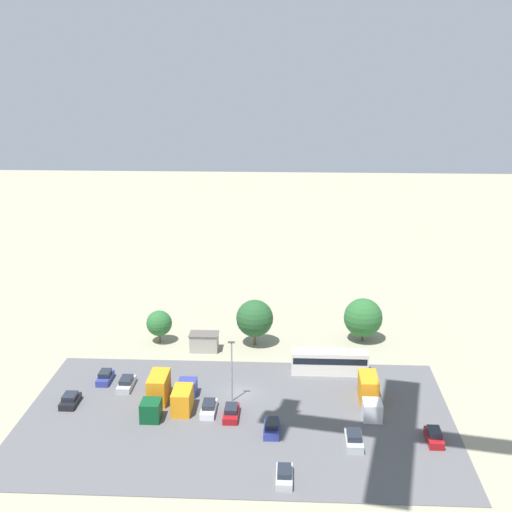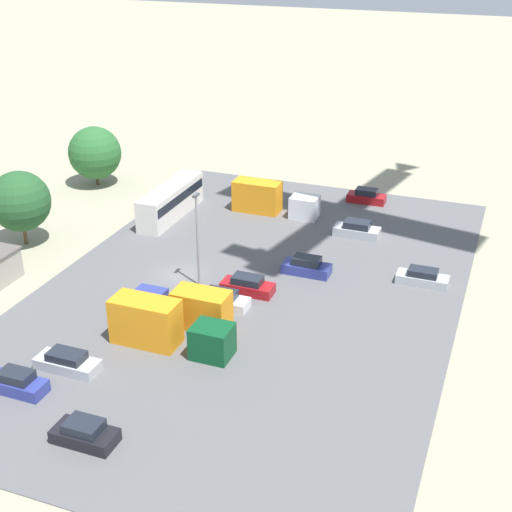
{
  "view_description": "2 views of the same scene",
  "coord_description": "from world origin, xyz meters",
  "px_view_note": "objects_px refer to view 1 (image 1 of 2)",
  "views": [
    {
      "loc": [
        -6.68,
        88.05,
        43.54
      ],
      "look_at": [
        -3.1,
        19.85,
        24.83
      ],
      "focal_mm": 50.0,
      "sensor_mm": 36.0,
      "label": 1
    },
    {
      "loc": [
        50.59,
        26.61,
        29.26
      ],
      "look_at": [
        -1.09,
        6.95,
        2.72
      ],
      "focal_mm": 50.0,
      "sensor_mm": 36.0,
      "label": 2
    }
  ],
  "objects_px": {
    "parked_car_5": "(284,475)",
    "parked_car_8": "(231,412)",
    "parked_car_7": "(105,377)",
    "parked_truck_0": "(157,394)",
    "parked_car_1": "(434,436)",
    "parked_car_4": "(354,439)",
    "parked_car_0": "(126,383)",
    "parked_truck_2": "(184,396)",
    "shed_building": "(204,342)",
    "bus": "(330,361)",
    "parked_car_3": "(272,428)",
    "parked_truck_1": "(369,394)",
    "parked_car_6": "(209,408)",
    "parked_car_2": "(70,400)"
  },
  "relations": [
    {
      "from": "parked_car_5",
      "to": "parked_car_8",
      "type": "distance_m",
      "value": 15.35
    },
    {
      "from": "parked_car_7",
      "to": "parked_truck_0",
      "type": "xyz_separation_m",
      "value": [
        -8.6,
        6.7,
        0.97
      ]
    },
    {
      "from": "parked_car_1",
      "to": "parked_truck_0",
      "type": "distance_m",
      "value": 35.26
    },
    {
      "from": "parked_car_4",
      "to": "parked_car_5",
      "type": "distance_m",
      "value": 11.2
    },
    {
      "from": "parked_car_0",
      "to": "parked_truck_2",
      "type": "distance_m",
      "value": 10.19
    },
    {
      "from": "shed_building",
      "to": "bus",
      "type": "distance_m",
      "value": 20.53
    },
    {
      "from": "parked_car_4",
      "to": "parked_car_8",
      "type": "bearing_deg",
      "value": -21.62
    },
    {
      "from": "parked_car_7",
      "to": "parked_truck_2",
      "type": "relative_size",
      "value": 0.5
    },
    {
      "from": "shed_building",
      "to": "parked_car_4",
      "type": "bearing_deg",
      "value": 127.55
    },
    {
      "from": "parked_car_3",
      "to": "parked_car_5",
      "type": "xyz_separation_m",
      "value": [
        -1.67,
        10.07,
        -0.08
      ]
    },
    {
      "from": "parked_car_3",
      "to": "parked_car_8",
      "type": "height_order",
      "value": "parked_car_3"
    },
    {
      "from": "parked_car_8",
      "to": "parked_car_5",
      "type": "bearing_deg",
      "value": 116.71
    },
    {
      "from": "parked_car_1",
      "to": "parked_truck_1",
      "type": "relative_size",
      "value": 0.45
    },
    {
      "from": "bus",
      "to": "parked_car_8",
      "type": "height_order",
      "value": "bus"
    },
    {
      "from": "parked_car_6",
      "to": "parked_truck_0",
      "type": "bearing_deg",
      "value": -12.58
    },
    {
      "from": "parked_car_3",
      "to": "parked_car_7",
      "type": "bearing_deg",
      "value": -28.76
    },
    {
      "from": "parked_truck_2",
      "to": "parked_car_3",
      "type": "bearing_deg",
      "value": -28.41
    },
    {
      "from": "parked_car_2",
      "to": "parked_car_5",
      "type": "height_order",
      "value": "parked_car_2"
    },
    {
      "from": "parked_car_3",
      "to": "parked_car_5",
      "type": "bearing_deg",
      "value": 99.42
    },
    {
      "from": "bus",
      "to": "parked_car_6",
      "type": "relative_size",
      "value": 2.36
    },
    {
      "from": "parked_car_8",
      "to": "parked_truck_1",
      "type": "bearing_deg",
      "value": -166.3
    },
    {
      "from": "parked_car_7",
      "to": "parked_car_0",
      "type": "bearing_deg",
      "value": 153.83
    },
    {
      "from": "parked_car_3",
      "to": "parked_car_5",
      "type": "relative_size",
      "value": 0.96
    },
    {
      "from": "parked_truck_1",
      "to": "parked_car_6",
      "type": "bearing_deg",
      "value": 8.67
    },
    {
      "from": "shed_building",
      "to": "parked_truck_2",
      "type": "distance_m",
      "value": 18.77
    },
    {
      "from": "parked_car_7",
      "to": "parked_truck_1",
      "type": "distance_m",
      "value": 36.68
    },
    {
      "from": "bus",
      "to": "parked_car_8",
      "type": "distance_m",
      "value": 19.05
    },
    {
      "from": "bus",
      "to": "parked_truck_2",
      "type": "height_order",
      "value": "bus"
    },
    {
      "from": "parked_car_0",
      "to": "parked_truck_2",
      "type": "xyz_separation_m",
      "value": [
        -8.78,
        5.11,
        0.79
      ]
    },
    {
      "from": "parked_car_7",
      "to": "shed_building",
      "type": "bearing_deg",
      "value": -136.22
    },
    {
      "from": "parked_car_2",
      "to": "parked_car_3",
      "type": "relative_size",
      "value": 0.93
    },
    {
      "from": "parked_car_7",
      "to": "parked_truck_0",
      "type": "distance_m",
      "value": 10.95
    },
    {
      "from": "bus",
      "to": "parked_car_5",
      "type": "bearing_deg",
      "value": -12.5
    },
    {
      "from": "parked_car_2",
      "to": "parked_car_3",
      "type": "bearing_deg",
      "value": 167.4
    },
    {
      "from": "parked_car_3",
      "to": "parked_car_4",
      "type": "distance_m",
      "value": 9.98
    },
    {
      "from": "parked_car_3",
      "to": "parked_car_0",
      "type": "bearing_deg",
      "value": -29.18
    },
    {
      "from": "parked_truck_0",
      "to": "parked_car_5",
      "type": "bearing_deg",
      "value": 135.76
    },
    {
      "from": "bus",
      "to": "parked_car_2",
      "type": "xyz_separation_m",
      "value": [
        34.38,
        11.57,
        -1.19
      ]
    },
    {
      "from": "parked_car_7",
      "to": "parked_truck_2",
      "type": "distance_m",
      "value": 13.96
    },
    {
      "from": "shed_building",
      "to": "parked_car_3",
      "type": "height_order",
      "value": "shed_building"
    },
    {
      "from": "parked_car_4",
      "to": "parked_truck_2",
      "type": "relative_size",
      "value": 0.56
    },
    {
      "from": "parked_car_0",
      "to": "parked_car_3",
      "type": "bearing_deg",
      "value": -29.18
    },
    {
      "from": "parked_car_4",
      "to": "parked_car_5",
      "type": "relative_size",
      "value": 1.02
    },
    {
      "from": "parked_car_0",
      "to": "parked_car_8",
      "type": "xyz_separation_m",
      "value": [
        -15.19,
        7.76,
        0.05
      ]
    },
    {
      "from": "parked_car_4",
      "to": "parked_car_6",
      "type": "distance_m",
      "value": 19.28
    },
    {
      "from": "parked_car_1",
      "to": "parked_car_4",
      "type": "distance_m",
      "value": 9.6
    },
    {
      "from": "parked_car_5",
      "to": "parked_truck_0",
      "type": "bearing_deg",
      "value": -44.24
    },
    {
      "from": "parked_car_0",
      "to": "parked_car_6",
      "type": "height_order",
      "value": "parked_car_6"
    },
    {
      "from": "parked_car_1",
      "to": "parked_truck_2",
      "type": "height_order",
      "value": "parked_truck_2"
    },
    {
      "from": "parked_car_1",
      "to": "parked_car_2",
      "type": "relative_size",
      "value": 1.06
    }
  ]
}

